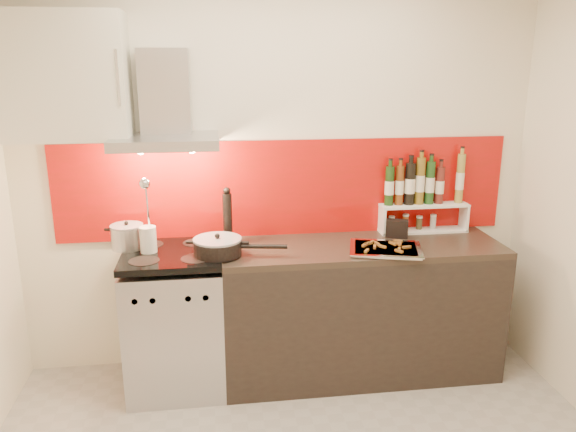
{
  "coord_description": "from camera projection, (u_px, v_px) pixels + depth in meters",
  "views": [
    {
      "loc": [
        -0.44,
        -2.22,
        2.05
      ],
      "look_at": [
        0.0,
        0.95,
        1.15
      ],
      "focal_mm": 35.0,
      "sensor_mm": 36.0,
      "label": 1
    }
  ],
  "objects": [
    {
      "name": "saute_pan",
      "position": [
        219.0,
        246.0,
        3.37
      ],
      "size": [
        0.56,
        0.29,
        0.13
      ],
      "color": "black",
      "rests_on": "range_stove"
    },
    {
      "name": "counter",
      "position": [
        359.0,
        309.0,
        3.72
      ],
      "size": [
        1.8,
        0.6,
        0.9
      ],
      "color": "black",
      "rests_on": "ground"
    },
    {
      "name": "step_shelf",
      "position": [
        421.0,
        196.0,
        3.81
      ],
      "size": [
        0.61,
        0.17,
        0.53
      ],
      "color": "white",
      "rests_on": "counter"
    },
    {
      "name": "utensil_jar",
      "position": [
        148.0,
        231.0,
        3.38
      ],
      "size": [
        0.1,
        0.15,
        0.49
      ],
      "color": "silver",
      "rests_on": "range_stove"
    },
    {
      "name": "range_stove",
      "position": [
        176.0,
        321.0,
        3.56
      ],
      "size": [
        0.6,
        0.6,
        0.91
      ],
      "color": "#B7B7BA",
      "rests_on": "ground"
    },
    {
      "name": "range_hood",
      "position": [
        165.0,
        112.0,
        3.34
      ],
      "size": [
        0.62,
        0.5,
        0.61
      ],
      "color": "#B7B7BA",
      "rests_on": "back_wall"
    },
    {
      "name": "caddy_box",
      "position": [
        397.0,
        229.0,
        3.72
      ],
      "size": [
        0.16,
        0.1,
        0.12
      ],
      "primitive_type": "cube",
      "rotation": [
        0.0,
        0.0,
        -0.32
      ],
      "color": "black",
      "rests_on": "counter"
    },
    {
      "name": "backsplash",
      "position": [
        286.0,
        188.0,
        3.73
      ],
      "size": [
        3.0,
        0.02,
        0.64
      ],
      "primitive_type": "cube",
      "color": "#A01208",
      "rests_on": "back_wall"
    },
    {
      "name": "upper_cabinet",
      "position": [
        65.0,
        77.0,
        3.2
      ],
      "size": [
        0.7,
        0.35,
        0.72
      ],
      "primitive_type": "cube",
      "color": "beige",
      "rests_on": "back_wall"
    },
    {
      "name": "pepper_mill",
      "position": [
        227.0,
        217.0,
        3.56
      ],
      "size": [
        0.06,
        0.06,
        0.37
      ],
      "color": "black",
      "rests_on": "counter"
    },
    {
      "name": "back_wall",
      "position": [
        279.0,
        176.0,
        3.71
      ],
      "size": [
        3.4,
        0.02,
        2.6
      ],
      "primitive_type": "cube",
      "color": "silver",
      "rests_on": "ground"
    },
    {
      "name": "stock_pot",
      "position": [
        127.0,
        236.0,
        3.48
      ],
      "size": [
        0.2,
        0.2,
        0.17
      ],
      "color": "#B7B7BA",
      "rests_on": "range_stove"
    },
    {
      "name": "baking_tray",
      "position": [
        386.0,
        249.0,
        3.47
      ],
      "size": [
        0.51,
        0.44,
        0.03
      ],
      "color": "silver",
      "rests_on": "counter"
    }
  ]
}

